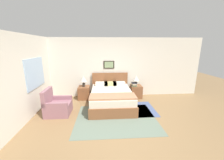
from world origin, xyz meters
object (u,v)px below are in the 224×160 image
(bed, at_px, (111,97))
(nightstand_near_window, at_px, (84,93))
(nightstand_by_door, at_px, (136,91))
(table_lamp_near_window, at_px, (84,80))
(armchair, at_px, (57,106))
(table_lamp_by_door, at_px, (136,79))

(bed, xyz_separation_m, nightstand_near_window, (-1.14, 0.77, -0.05))
(bed, bearing_deg, nightstand_by_door, 34.04)
(bed, height_order, nightstand_by_door, bed)
(nightstand_by_door, relative_size, table_lamp_near_window, 1.21)
(armchair, height_order, table_lamp_by_door, table_lamp_by_door)
(armchair, bearing_deg, table_lamp_near_window, 151.18)
(nightstand_by_door, bearing_deg, armchair, -155.89)
(nightstand_by_door, height_order, table_lamp_by_door, table_lamp_by_door)
(nightstand_near_window, bearing_deg, table_lamp_by_door, -0.27)
(table_lamp_near_window, bearing_deg, nightstand_near_window, 110.40)
(table_lamp_by_door, bearing_deg, nightstand_by_door, 30.40)
(armchair, relative_size, table_lamp_by_door, 1.94)
(nightstand_by_door, bearing_deg, bed, -145.96)
(nightstand_by_door, distance_m, table_lamp_near_window, 2.35)
(bed, relative_size, armchair, 2.40)
(armchair, bearing_deg, nightstand_near_window, 151.50)
(table_lamp_by_door, bearing_deg, table_lamp_near_window, 180.00)
(armchair, height_order, nightstand_near_window, armchair)
(armchair, bearing_deg, table_lamp_by_door, 114.00)
(nightstand_near_window, xyz_separation_m, table_lamp_by_door, (2.27, -0.01, 0.58))
(armchair, distance_m, table_lamp_by_door, 3.33)
(nightstand_by_door, relative_size, table_lamp_by_door, 1.21)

